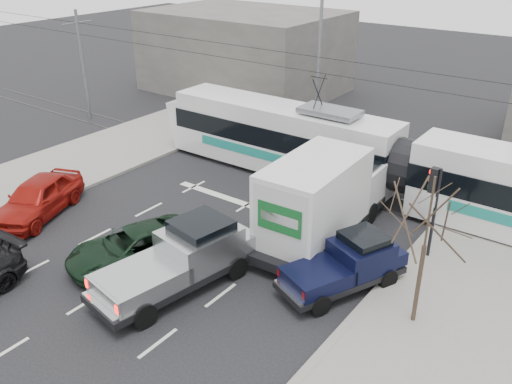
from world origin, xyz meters
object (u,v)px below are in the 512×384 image
Objects in this scene: street_lamp_far at (317,51)px; tram at (405,167)px; green_car at (134,247)px; box_truck at (321,200)px; silver_pickup at (184,257)px; red_car at (38,198)px; bare_tree at (429,219)px; traffic_signal at (434,193)px; navy_pickup at (349,264)px.

street_lamp_far is 10.50m from tram.
street_lamp_far reaches higher than green_car.
street_lamp_far reaches higher than box_truck.
red_car is at bearing -170.17° from silver_pickup.
tram is at bearing 78.14° from green_car.
bare_tree is 17.97m from street_lamp_far.
green_car is (-8.70, -6.82, -2.04)m from traffic_signal.
silver_pickup is 8.76m from red_car.
bare_tree is at bearing -65.02° from tram.
silver_pickup is (4.45, -16.20, -4.00)m from street_lamp_far.
bare_tree is 4.28m from traffic_signal.
tram reaches higher than bare_tree.
tram is 5.09× the size of green_car.
red_car is (-12.46, -10.41, -1.01)m from tram.
traffic_signal is 4.22m from box_truck.
navy_pickup is at bearing 43.60° from green_car.
tram is at bearing 18.17° from red_car.
box_truck is (6.73, -10.75, -3.30)m from street_lamp_far.
street_lamp_far is 17.02m from green_car.
traffic_signal is at bearing 15.44° from box_truck.
traffic_signal is 0.14× the size of tram.
green_car is (-7.19, -3.37, -0.26)m from navy_pickup.
silver_pickup is 2.53m from green_car.
silver_pickup is at bearing -21.81° from red_car.
street_lamp_far is 1.79× the size of green_car.
traffic_signal is at bearing 105.76° from bare_tree.
traffic_signal is at bearing -41.72° from street_lamp_far.
tram reaches higher than navy_pickup.
bare_tree is 10.68m from green_car.
green_car is at bearing -141.91° from traffic_signal.
traffic_signal reaches higher than silver_pickup.
red_car is (-11.05, -5.43, -0.97)m from box_truck.
traffic_signal is at bearing -56.29° from tram.
green_car is at bearing -131.41° from navy_pickup.
street_lamp_far is 17.26m from silver_pickup.
navy_pickup is (1.01, -7.18, -0.90)m from tram.
silver_pickup is (-3.70, -10.42, -0.74)m from tram.
green_car is at bearing -163.99° from bare_tree.
traffic_signal is (-1.13, 4.00, -1.05)m from bare_tree.
silver_pickup reaches higher than red_car.
traffic_signal is 0.56× the size of silver_pickup.
navy_pickup is at bearing 168.31° from bare_tree.
silver_pickup is (-6.21, -6.69, -1.63)m from traffic_signal.
street_lamp_far is 1.81× the size of red_car.
bare_tree is at bearing -74.24° from traffic_signal.
navy_pickup is (2.42, -2.21, -0.86)m from box_truck.
navy_pickup reaches higher than green_car.
box_truck is (-3.93, -1.25, -0.92)m from traffic_signal.
box_truck is at bearing 4.48° from red_car.
traffic_signal reaches higher than navy_pickup.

